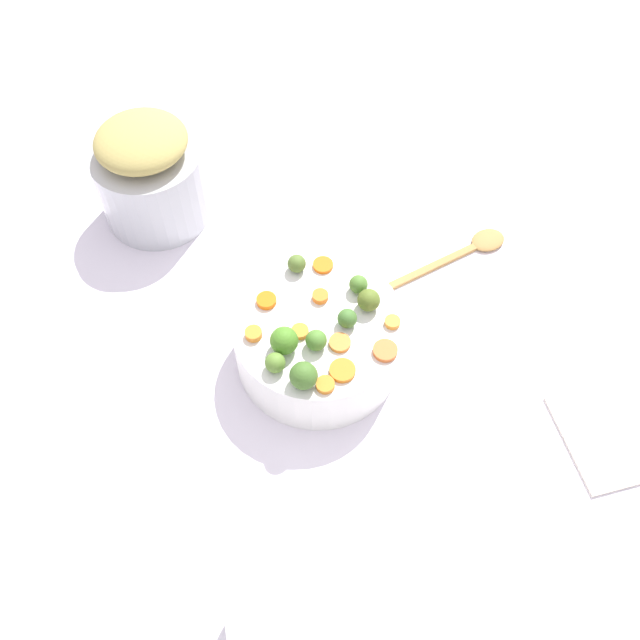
% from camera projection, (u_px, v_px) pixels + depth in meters
% --- Properties ---
extents(tabletop, '(2.40, 2.40, 0.02)m').
position_uv_depth(tabletop, '(318.00, 359.00, 1.17)').
color(tabletop, white).
rests_on(tabletop, ground).
extents(serving_bowl_carrots, '(0.27, 0.27, 0.10)m').
position_uv_depth(serving_bowl_carrots, '(320.00, 341.00, 1.12)').
color(serving_bowl_carrots, white).
rests_on(serving_bowl_carrots, tabletop).
extents(metal_pot, '(0.20, 0.20, 0.15)m').
position_uv_depth(metal_pot, '(153.00, 184.00, 1.28)').
color(metal_pot, '#B8BBBD').
rests_on(metal_pot, tabletop).
extents(stuffing_mound, '(0.16, 0.16, 0.06)m').
position_uv_depth(stuffing_mound, '(141.00, 141.00, 1.19)').
color(stuffing_mound, tan).
rests_on(stuffing_mound, metal_pot).
extents(carrot_slice_0, '(0.03, 0.03, 0.01)m').
position_uv_depth(carrot_slice_0, '(325.00, 385.00, 1.01)').
color(carrot_slice_0, orange).
rests_on(carrot_slice_0, serving_bowl_carrots).
extents(carrot_slice_1, '(0.04, 0.04, 0.01)m').
position_uv_depth(carrot_slice_1, '(266.00, 300.00, 1.09)').
color(carrot_slice_1, orange).
rests_on(carrot_slice_1, serving_bowl_carrots).
extents(carrot_slice_2, '(0.04, 0.04, 0.01)m').
position_uv_depth(carrot_slice_2, '(300.00, 331.00, 1.06)').
color(carrot_slice_2, orange).
rests_on(carrot_slice_2, serving_bowl_carrots).
extents(carrot_slice_3, '(0.04, 0.04, 0.01)m').
position_uv_depth(carrot_slice_3, '(342.00, 371.00, 1.02)').
color(carrot_slice_3, orange).
rests_on(carrot_slice_3, serving_bowl_carrots).
extents(carrot_slice_4, '(0.04, 0.04, 0.01)m').
position_uv_depth(carrot_slice_4, '(253.00, 334.00, 1.06)').
color(carrot_slice_4, orange).
rests_on(carrot_slice_4, serving_bowl_carrots).
extents(carrot_slice_5, '(0.05, 0.05, 0.01)m').
position_uv_depth(carrot_slice_5, '(325.00, 265.00, 1.13)').
color(carrot_slice_5, orange).
rests_on(carrot_slice_5, serving_bowl_carrots).
extents(carrot_slice_6, '(0.05, 0.05, 0.01)m').
position_uv_depth(carrot_slice_6, '(385.00, 351.00, 1.04)').
color(carrot_slice_6, orange).
rests_on(carrot_slice_6, serving_bowl_carrots).
extents(carrot_slice_7, '(0.03, 0.03, 0.01)m').
position_uv_depth(carrot_slice_7, '(318.00, 296.00, 1.10)').
color(carrot_slice_7, orange).
rests_on(carrot_slice_7, serving_bowl_carrots).
extents(carrot_slice_8, '(0.03, 0.03, 0.01)m').
position_uv_depth(carrot_slice_8, '(392.00, 322.00, 1.07)').
color(carrot_slice_8, orange).
rests_on(carrot_slice_8, serving_bowl_carrots).
extents(carrot_slice_9, '(0.05, 0.05, 0.01)m').
position_uv_depth(carrot_slice_9, '(340.00, 343.00, 1.05)').
color(carrot_slice_9, orange).
rests_on(carrot_slice_9, serving_bowl_carrots).
extents(brussels_sprout_0, '(0.04, 0.04, 0.04)m').
position_uv_depth(brussels_sprout_0, '(284.00, 341.00, 1.03)').
color(brussels_sprout_0, '#488124').
rests_on(brussels_sprout_0, serving_bowl_carrots).
extents(brussels_sprout_1, '(0.04, 0.04, 0.04)m').
position_uv_depth(brussels_sprout_1, '(304.00, 376.00, 1.00)').
color(brussels_sprout_1, '#426C28').
rests_on(brussels_sprout_1, serving_bowl_carrots).
extents(brussels_sprout_2, '(0.03, 0.03, 0.03)m').
position_uv_depth(brussels_sprout_2, '(275.00, 363.00, 1.02)').
color(brussels_sprout_2, '#5A8330').
rests_on(brussels_sprout_2, serving_bowl_carrots).
extents(brussels_sprout_3, '(0.03, 0.03, 0.03)m').
position_uv_depth(brussels_sprout_3, '(316.00, 340.00, 1.04)').
color(brussels_sprout_3, '#4B7F2D').
rests_on(brussels_sprout_3, serving_bowl_carrots).
extents(brussels_sprout_4, '(0.03, 0.03, 0.03)m').
position_uv_depth(brussels_sprout_4, '(297.00, 264.00, 1.12)').
color(brussels_sprout_4, '#55722E').
rests_on(brussels_sprout_4, serving_bowl_carrots).
extents(brussels_sprout_5, '(0.03, 0.03, 0.03)m').
position_uv_depth(brussels_sprout_5, '(347.00, 316.00, 1.06)').
color(brussels_sprout_5, '#42702D').
rests_on(brussels_sprout_5, serving_bowl_carrots).
extents(brussels_sprout_6, '(0.03, 0.03, 0.03)m').
position_uv_depth(brussels_sprout_6, '(358.00, 284.00, 1.10)').
color(brussels_sprout_6, '#4E7B2D').
rests_on(brussels_sprout_6, serving_bowl_carrots).
extents(brussels_sprout_7, '(0.04, 0.04, 0.04)m').
position_uv_depth(brussels_sprout_7, '(369.00, 300.00, 1.08)').
color(brussels_sprout_7, '#576D24').
rests_on(brussels_sprout_7, serving_bowl_carrots).
extents(wooden_spoon, '(0.17, 0.24, 0.01)m').
position_uv_depth(wooden_spoon, '(468.00, 250.00, 1.28)').
color(wooden_spoon, '#B18243').
rests_on(wooden_spoon, tabletop).
extents(casserole_dish, '(0.20, 0.20, 0.10)m').
position_uv_depth(casserole_dish, '(309.00, 620.00, 0.89)').
color(casserole_dish, white).
rests_on(casserole_dish, tabletop).
extents(dish_towel, '(0.20, 0.17, 0.01)m').
position_uv_depth(dish_towel, '(603.00, 437.00, 1.08)').
color(dish_towel, beige).
rests_on(dish_towel, tabletop).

